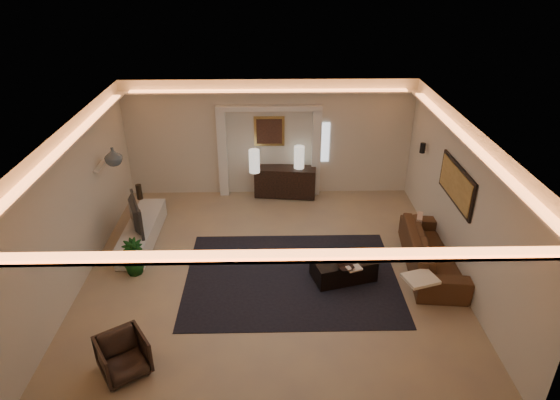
{
  "coord_description": "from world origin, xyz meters",
  "views": [
    {
      "loc": [
        0.02,
        -7.75,
        5.55
      ],
      "look_at": [
        0.2,
        0.6,
        1.25
      ],
      "focal_mm": 31.13,
      "sensor_mm": 36.0,
      "label": 1
    }
  ],
  "objects_px": {
    "coffee_table": "(343,269)",
    "armchair": "(123,356)",
    "console": "(285,182)",
    "sofa": "(432,252)"
  },
  "relations": [
    {
      "from": "armchair",
      "to": "console",
      "type": "bearing_deg",
      "value": 32.53
    },
    {
      "from": "console",
      "to": "armchair",
      "type": "xyz_separation_m",
      "value": [
        -2.54,
        -5.72,
        -0.09
      ]
    },
    {
      "from": "coffee_table",
      "to": "armchair",
      "type": "bearing_deg",
      "value": -162.92
    },
    {
      "from": "sofa",
      "to": "armchair",
      "type": "relative_size",
      "value": 3.57
    },
    {
      "from": "console",
      "to": "coffee_table",
      "type": "height_order",
      "value": "console"
    },
    {
      "from": "sofa",
      "to": "coffee_table",
      "type": "bearing_deg",
      "value": 106.32
    },
    {
      "from": "sofa",
      "to": "armchair",
      "type": "bearing_deg",
      "value": 121.9
    },
    {
      "from": "console",
      "to": "sofa",
      "type": "distance_m",
      "value": 4.2
    },
    {
      "from": "sofa",
      "to": "armchair",
      "type": "height_order",
      "value": "sofa"
    },
    {
      "from": "console",
      "to": "coffee_table",
      "type": "relative_size",
      "value": 1.32
    }
  ]
}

